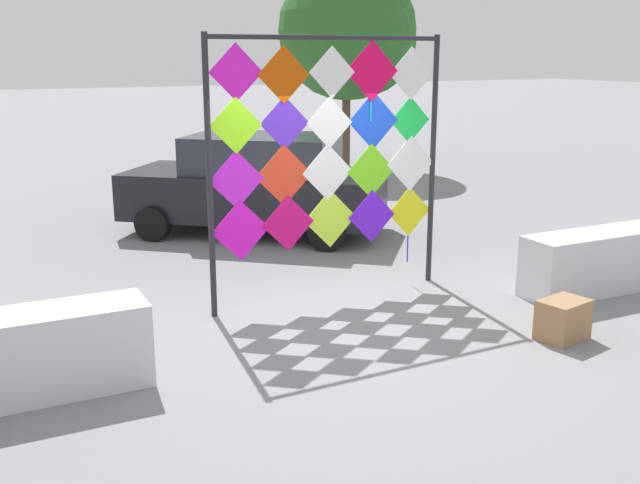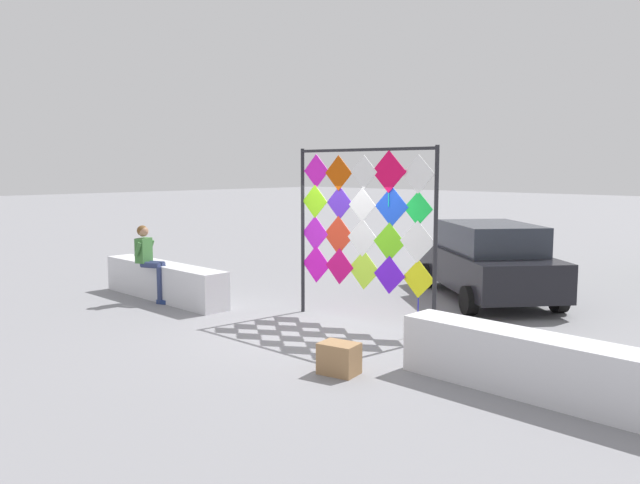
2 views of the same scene
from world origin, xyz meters
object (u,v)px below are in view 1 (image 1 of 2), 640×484
at_px(kite_display_rack, 330,147).
at_px(parked_car, 257,184).
at_px(tree_palm_like, 351,34).
at_px(cardboard_box_large, 563,320).

height_order(kite_display_rack, parked_car, kite_display_rack).
xyz_separation_m(kite_display_rack, tree_palm_like, (5.26, 9.14, 1.54)).
xyz_separation_m(parked_car, cardboard_box_large, (1.13, -5.97, -0.62)).
relative_size(kite_display_rack, cardboard_box_large, 6.13).
bearing_deg(cardboard_box_large, tree_palm_like, 72.34).
bearing_deg(cardboard_box_large, kite_display_rack, 124.04).
bearing_deg(parked_car, kite_display_rack, -97.37).
bearing_deg(parked_car, tree_palm_like, 49.09).
distance_m(kite_display_rack, cardboard_box_large, 3.31).
xyz_separation_m(kite_display_rack, parked_car, (0.47, 3.60, -1.05)).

